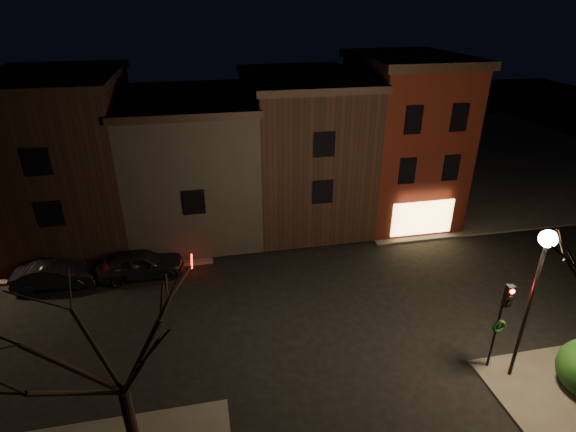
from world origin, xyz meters
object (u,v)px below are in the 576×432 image
object	(u,v)px
street_lamp_near	(540,267)
parked_car_b	(55,275)
parked_car_a	(141,264)
bare_tree_left	(111,334)
traffic_signal	(502,314)

from	to	relation	value
street_lamp_near	parked_car_b	distance (m)	22.46
parked_car_a	parked_car_b	size ratio (longest dim) A/B	1.09
parked_car_a	bare_tree_left	bearing A→B (deg)	-177.71
traffic_signal	parked_car_a	world-z (taller)	traffic_signal
bare_tree_left	parked_car_b	bearing A→B (deg)	114.31
street_lamp_near	parked_car_a	bearing A→B (deg)	145.08
street_lamp_near	parked_car_a	xyz separation A→B (m)	(-15.04, 10.50, -4.41)
traffic_signal	bare_tree_left	xyz separation A→B (m)	(-13.60, -1.49, 2.63)
bare_tree_left	parked_car_a	bearing A→B (deg)	94.17
parked_car_a	parked_car_b	xyz separation A→B (m)	(-4.33, -0.06, -0.09)
street_lamp_near	bare_tree_left	world-z (taller)	bare_tree_left
parked_car_a	parked_car_b	distance (m)	4.33
traffic_signal	street_lamp_near	bearing A→B (deg)	-39.37
bare_tree_left	parked_car_a	size ratio (longest dim) A/B	1.67
street_lamp_near	parked_car_a	distance (m)	18.87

